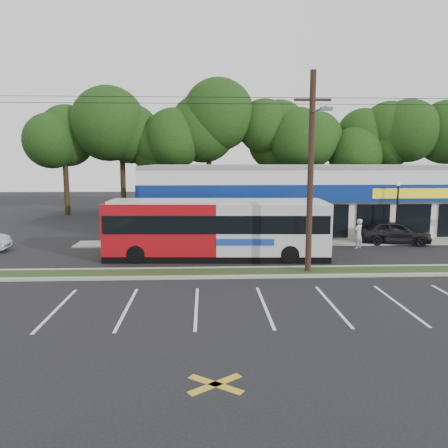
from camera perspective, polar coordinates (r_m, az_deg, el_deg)
ground at (r=21.40m, az=3.60°, el=-7.16°), size 120.00×120.00×0.00m
grass_strip at (r=22.35m, az=3.33°, el=-6.33°), size 40.00×1.60×0.12m
curb_south at (r=21.53m, az=3.56°, el=-6.88°), size 40.00×0.25×0.14m
curb_north at (r=23.16m, az=3.11°, el=-5.78°), size 40.00×0.25×0.14m
sidewalk at (r=30.90m, az=11.07°, el=-2.38°), size 32.00×2.20×0.10m
strip_mall at (r=37.36m, az=9.45°, el=3.53°), size 25.00×12.55×5.30m
utility_pole at (r=22.02m, az=10.88°, el=7.41°), size 50.00×2.77×10.00m
lamp_post at (r=32.30m, az=21.70°, el=2.34°), size 0.30×0.30×4.25m
tree_line at (r=47.00m, az=5.21°, el=11.61°), size 46.76×6.76×11.83m
metrobus at (r=25.31m, az=-0.95°, el=-0.48°), size 12.97×3.30×3.46m
car_dark at (r=32.17m, az=21.38°, el=-1.01°), size 5.02×2.81×1.61m
pedestrian_a at (r=29.65m, az=17.14°, el=-1.23°), size 0.85×0.80×1.95m
pedestrian_b at (r=27.55m, az=9.39°, el=-2.14°), size 0.80×0.66×1.51m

